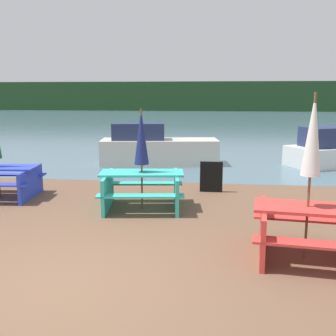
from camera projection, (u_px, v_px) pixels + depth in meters
ground_plane at (57, 283)px, 5.00m from camera, size 60.00×60.00×0.00m
water at (194, 121)px, 35.16m from camera, size 60.00×50.00×0.00m
far_treeline at (202, 96)px, 54.29m from camera, size 80.00×1.60×4.00m
picnic_table_red at (306, 228)px, 5.70m from camera, size 1.65×1.54×0.78m
picnic_table_teal at (142, 187)px, 8.21m from camera, size 1.88×1.58×0.78m
umbrella_white at (313, 136)px, 5.45m from camera, size 0.28×0.28×2.40m
umbrella_navy at (141, 137)px, 8.01m from camera, size 0.30×0.30×2.09m
boat at (156, 148)px, 13.36m from camera, size 4.07×1.81×1.41m
signboard at (211, 177)px, 9.60m from camera, size 0.55×0.08×0.75m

